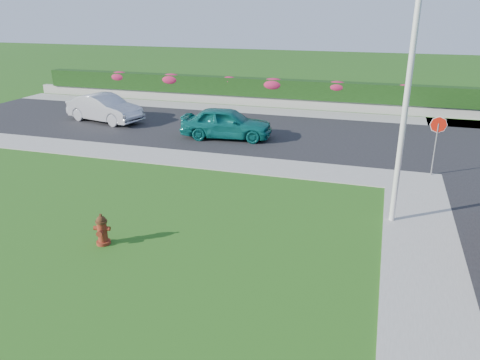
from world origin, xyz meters
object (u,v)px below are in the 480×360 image
(sedan_teal, at_px, (226,123))
(sedan_silver, at_px, (105,108))
(utility_pole, at_px, (404,116))
(stop_sign, at_px, (437,133))
(fire_hydrant, at_px, (102,230))

(sedan_teal, xyz_separation_m, sedan_silver, (-7.39, 1.26, -0.00))
(utility_pole, height_order, stop_sign, utility_pole)
(sedan_teal, distance_m, utility_pole, 10.70)
(sedan_teal, height_order, utility_pole, utility_pole)
(sedan_silver, height_order, utility_pole, utility_pole)
(sedan_teal, bearing_deg, sedan_silver, 73.82)
(fire_hydrant, distance_m, stop_sign, 12.11)
(sedan_silver, distance_m, utility_pole, 17.34)
(fire_hydrant, relative_size, utility_pole, 0.14)
(utility_pole, relative_size, stop_sign, 2.80)
(fire_hydrant, height_order, sedan_teal, sedan_teal)
(stop_sign, bearing_deg, sedan_silver, -175.30)
(sedan_teal, bearing_deg, utility_pole, -139.96)
(fire_hydrant, bearing_deg, sedan_teal, 80.27)
(sedan_silver, bearing_deg, sedan_teal, -85.98)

